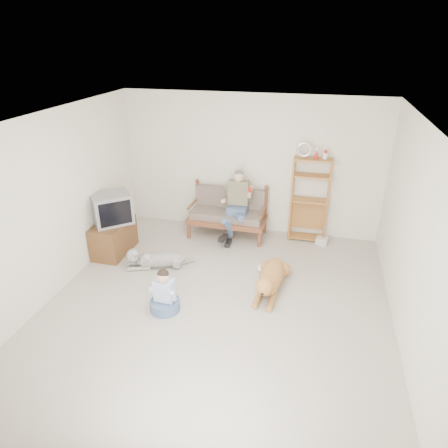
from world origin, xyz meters
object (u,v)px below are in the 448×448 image
(tv_stand, at_px, (114,238))
(golden_retriever, at_px, (270,279))
(etagere, at_px, (309,199))
(loveseat, at_px, (228,212))

(tv_stand, bearing_deg, golden_retriever, -8.97)
(tv_stand, xyz_separation_m, golden_retriever, (2.94, -0.51, -0.11))
(tv_stand, bearing_deg, etagere, 22.76)
(golden_retriever, bearing_deg, etagere, 80.69)
(etagere, height_order, tv_stand, etagere)
(loveseat, bearing_deg, golden_retriever, -56.61)
(loveseat, height_order, etagere, etagere)
(loveseat, relative_size, tv_stand, 1.67)
(etagere, xyz_separation_m, golden_retriever, (-0.46, -1.87, -0.65))
(etagere, relative_size, golden_retriever, 1.26)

